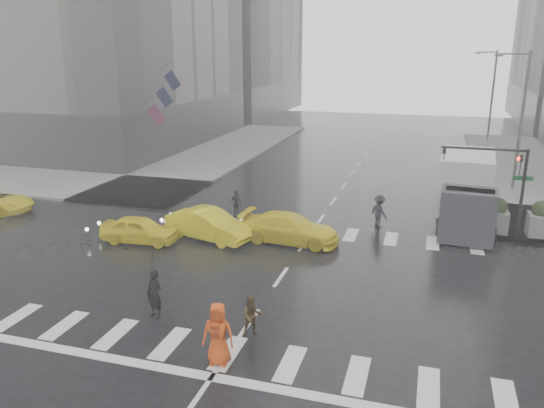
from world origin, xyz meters
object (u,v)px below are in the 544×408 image
(pedestrian_brown, at_px, (252,316))
(box_truck, at_px, (466,190))
(pedestrian_orange, at_px, (218,334))
(traffic_signal_pole, at_px, (503,174))
(taxi_front, at_px, (140,230))
(taxi_mid, at_px, (209,225))

(pedestrian_brown, height_order, box_truck, box_truck)
(pedestrian_orange, relative_size, box_truck, 0.28)
(traffic_signal_pole, relative_size, pedestrian_orange, 2.30)
(pedestrian_brown, relative_size, box_truck, 0.20)
(traffic_signal_pole, bearing_deg, box_truck, 142.39)
(pedestrian_orange, distance_m, box_truck, 17.49)
(taxi_front, distance_m, taxi_mid, 3.37)
(pedestrian_brown, distance_m, taxi_front, 10.56)
(pedestrian_orange, relative_size, taxi_mid, 0.43)
(traffic_signal_pole, distance_m, taxi_mid, 14.64)
(taxi_front, bearing_deg, traffic_signal_pole, -75.46)
(traffic_signal_pole, distance_m, taxi_front, 17.97)
(taxi_mid, bearing_deg, box_truck, -49.45)
(traffic_signal_pole, bearing_deg, pedestrian_orange, -121.92)
(pedestrian_orange, height_order, box_truck, box_truck)
(taxi_front, height_order, taxi_mid, taxi_mid)
(pedestrian_brown, distance_m, taxi_mid, 9.60)
(pedestrian_brown, relative_size, pedestrian_orange, 0.73)
(taxi_mid, xyz_separation_m, box_truck, (12.17, 5.77, 1.26))
(traffic_signal_pole, height_order, pedestrian_orange, traffic_signal_pole)
(box_truck, bearing_deg, traffic_signal_pole, -33.23)
(traffic_signal_pole, relative_size, box_truck, 0.64)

